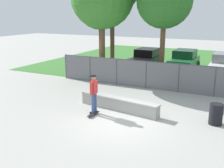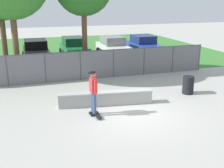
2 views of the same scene
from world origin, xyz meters
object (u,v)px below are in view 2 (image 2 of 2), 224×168
(concrete_ledge, at_px, (106,98))
(skateboarder, at_px, (93,91))
(car_black, at_px, (36,51))
(skateboard, at_px, (98,115))
(car_green, at_px, (74,47))
(trash_bin, at_px, (188,85))
(car_blue, at_px, (143,45))
(car_white, at_px, (113,47))

(concrete_ledge, distance_m, skateboarder, 1.43)
(car_black, bearing_deg, concrete_ledge, -77.37)
(skateboarder, xyz_separation_m, skateboard, (0.09, -0.24, -0.96))
(car_green, height_order, trash_bin, car_green)
(concrete_ledge, height_order, trash_bin, trash_bin)
(car_black, height_order, trash_bin, car_black)
(skateboarder, relative_size, car_blue, 0.44)
(skateboard, relative_size, car_green, 0.19)
(skateboard, xyz_separation_m, car_black, (-1.63, 11.62, 0.77))
(car_green, height_order, car_white, same)
(car_green, bearing_deg, trash_bin, -71.03)
(car_white, bearing_deg, skateboarder, -111.94)
(car_blue, height_order, trash_bin, car_blue)
(car_green, relative_size, car_blue, 1.00)
(car_black, height_order, car_white, same)
(car_black, bearing_deg, skateboarder, -82.30)
(concrete_ledge, bearing_deg, skateboard, -120.63)
(skateboarder, bearing_deg, skateboard, -68.74)
(concrete_ledge, bearing_deg, trash_bin, 3.23)
(concrete_ledge, bearing_deg, car_green, 86.45)
(skateboard, relative_size, car_black, 0.19)
(concrete_ledge, xyz_separation_m, skateboard, (-0.71, -1.19, -0.24))
(car_black, relative_size, trash_bin, 4.69)
(skateboard, distance_m, car_black, 11.76)
(car_blue, bearing_deg, car_black, -179.99)
(skateboard, distance_m, trash_bin, 5.32)
(skateboard, height_order, car_white, car_white)
(car_green, bearing_deg, skateboard, -96.48)
(car_white, bearing_deg, trash_bin, -86.49)
(skateboard, xyz_separation_m, car_green, (1.39, 12.25, 0.77))
(car_blue, relative_size, trash_bin, 4.69)
(skateboard, height_order, car_green, car_green)
(trash_bin, bearing_deg, car_blue, 78.28)
(car_green, bearing_deg, car_white, -11.81)
(car_black, bearing_deg, car_white, -0.22)
(car_white, bearing_deg, car_green, 168.19)
(car_blue, bearing_deg, trash_bin, -101.72)
(concrete_ledge, height_order, car_green, car_green)
(skateboard, bearing_deg, car_black, 98.00)
(concrete_ledge, height_order, car_black, car_black)
(car_green, height_order, car_blue, same)
(skateboarder, xyz_separation_m, car_blue, (7.31, 11.38, -0.19))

